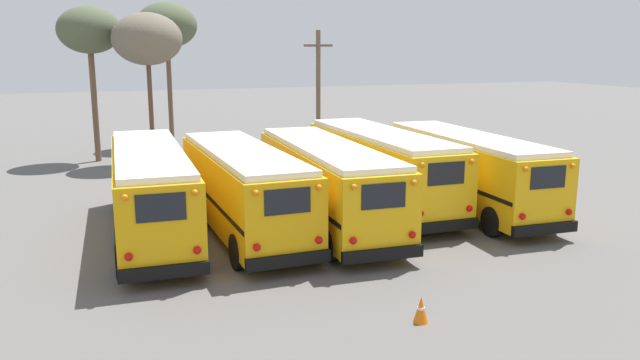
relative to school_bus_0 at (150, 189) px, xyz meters
name	(u,v)px	position (x,y,z in m)	size (l,w,h in m)	color
ground_plane	(320,220)	(6.15, -0.24, -1.68)	(160.00, 160.00, 0.00)	#5B5956
school_bus_0	(150,189)	(0.00, 0.00, 0.00)	(2.94, 10.87, 3.07)	#E5A00C
school_bus_1	(243,187)	(3.08, -0.71, -0.03)	(2.63, 10.09, 3.00)	#E5A00C
school_bus_2	(326,181)	(6.15, -0.88, -0.02)	(3.11, 10.70, 3.02)	#EAAA0F
school_bus_3	(380,166)	(9.23, 0.89, 0.03)	(2.82, 10.48, 3.11)	yellow
school_bus_4	(466,168)	(12.31, -0.71, -0.01)	(3.03, 10.31, 3.03)	#EAAA0F
utility_pole	(318,91)	(11.48, 13.87, 2.23)	(1.80, 0.28, 7.48)	brown
bare_tree_0	(89,32)	(-1.26, 16.33, 5.65)	(3.48, 3.48, 8.72)	brown
bare_tree_1	(147,40)	(1.63, 14.19, 5.20)	(3.78, 3.78, 8.33)	brown
bare_tree_2	(167,26)	(3.57, 20.59, 6.13)	(3.89, 3.89, 9.33)	brown
traffic_cone	(421,309)	(5.15, -9.55, -1.35)	(0.36, 0.36, 0.65)	orange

